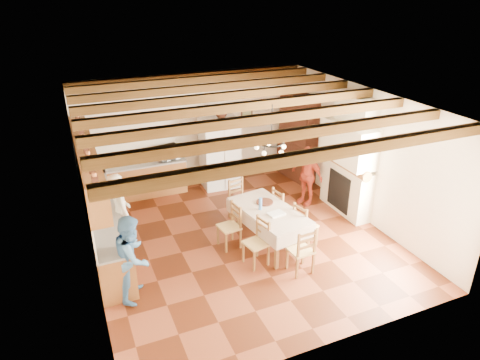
% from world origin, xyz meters
% --- Properties ---
extents(floor, '(6.00, 6.50, 0.02)m').
position_xyz_m(floor, '(0.00, 0.00, -0.01)').
color(floor, '#441B0B').
rests_on(floor, ground).
extents(ceiling, '(6.00, 6.50, 0.02)m').
position_xyz_m(ceiling, '(0.00, 0.00, 3.01)').
color(ceiling, beige).
rests_on(ceiling, ground).
extents(wall_back, '(6.00, 0.02, 3.00)m').
position_xyz_m(wall_back, '(0.00, 3.26, 1.50)').
color(wall_back, '#EDE2CA').
rests_on(wall_back, ground).
extents(wall_front, '(6.00, 0.02, 3.00)m').
position_xyz_m(wall_front, '(0.00, -3.26, 1.50)').
color(wall_front, '#EDE2CA').
rests_on(wall_front, ground).
extents(wall_left, '(0.02, 6.50, 3.00)m').
position_xyz_m(wall_left, '(-3.01, 0.00, 1.50)').
color(wall_left, '#EDE2CA').
rests_on(wall_left, ground).
extents(wall_right, '(0.02, 6.50, 3.00)m').
position_xyz_m(wall_right, '(3.01, 0.00, 1.50)').
color(wall_right, '#EDE2CA').
rests_on(wall_right, ground).
extents(ceiling_beams, '(6.00, 6.30, 0.16)m').
position_xyz_m(ceiling_beams, '(0.00, 0.00, 2.91)').
color(ceiling_beams, '#37220C').
rests_on(ceiling_beams, ground).
extents(lower_cabinets_left, '(0.60, 4.30, 0.86)m').
position_xyz_m(lower_cabinets_left, '(-2.70, 1.05, 0.43)').
color(lower_cabinets_left, brown).
rests_on(lower_cabinets_left, ground).
extents(lower_cabinets_back, '(2.30, 0.60, 0.86)m').
position_xyz_m(lower_cabinets_back, '(-1.55, 2.95, 0.43)').
color(lower_cabinets_back, brown).
rests_on(lower_cabinets_back, ground).
extents(countertop_left, '(0.62, 4.30, 0.04)m').
position_xyz_m(countertop_left, '(-2.70, 1.05, 0.88)').
color(countertop_left, gray).
rests_on(countertop_left, lower_cabinets_left).
extents(countertop_back, '(2.34, 0.62, 0.04)m').
position_xyz_m(countertop_back, '(-1.55, 2.95, 0.88)').
color(countertop_back, gray).
rests_on(countertop_back, lower_cabinets_back).
extents(backsplash_left, '(0.03, 4.30, 0.60)m').
position_xyz_m(backsplash_left, '(-2.98, 1.05, 1.20)').
color(backsplash_left, white).
rests_on(backsplash_left, ground).
extents(backsplash_back, '(2.30, 0.03, 0.60)m').
position_xyz_m(backsplash_back, '(-1.55, 3.23, 1.20)').
color(backsplash_back, white).
rests_on(backsplash_back, ground).
extents(upper_cabinets, '(0.35, 4.20, 0.70)m').
position_xyz_m(upper_cabinets, '(-2.83, 1.05, 1.85)').
color(upper_cabinets, brown).
rests_on(upper_cabinets, ground).
extents(fireplace, '(0.56, 1.60, 2.80)m').
position_xyz_m(fireplace, '(2.72, 0.20, 1.40)').
color(fireplace, beige).
rests_on(fireplace, ground).
extents(wall_picture, '(0.34, 0.03, 0.42)m').
position_xyz_m(wall_picture, '(1.55, 3.23, 1.85)').
color(wall_picture, '#311D16').
rests_on(wall_picture, ground).
extents(refrigerator, '(0.98, 0.82, 1.90)m').
position_xyz_m(refrigerator, '(0.55, 2.74, 0.95)').
color(refrigerator, white).
rests_on(refrigerator, floor).
extents(hutch, '(0.71, 1.36, 2.37)m').
position_xyz_m(hutch, '(2.75, 2.40, 1.18)').
color(hutch, '#391910').
rests_on(hutch, floor).
extents(dining_table, '(1.20, 1.95, 0.80)m').
position_xyz_m(dining_table, '(0.46, -0.37, 0.72)').
color(dining_table, beige).
rests_on(dining_table, floor).
extents(chandelier, '(0.47, 0.47, 0.03)m').
position_xyz_m(chandelier, '(0.46, -0.37, 2.25)').
color(chandelier, black).
rests_on(chandelier, ground).
extents(chair_left_near, '(0.48, 0.49, 0.96)m').
position_xyz_m(chair_left_near, '(-0.10, -0.94, 0.48)').
color(chair_left_near, brown).
rests_on(chair_left_near, floor).
extents(chair_left_far, '(0.45, 0.47, 0.96)m').
position_xyz_m(chair_left_far, '(-0.34, -0.16, 0.48)').
color(chair_left_far, brown).
rests_on(chair_left_far, floor).
extents(chair_right_near, '(0.48, 0.50, 0.96)m').
position_xyz_m(chair_right_near, '(1.15, -0.70, 0.48)').
color(chair_right_near, brown).
rests_on(chair_right_near, floor).
extents(chair_right_far, '(0.46, 0.48, 0.96)m').
position_xyz_m(chair_right_far, '(1.06, 0.10, 0.48)').
color(chair_right_far, brown).
rests_on(chair_right_far, floor).
extents(chair_end_near, '(0.44, 0.42, 0.96)m').
position_xyz_m(chair_end_near, '(0.58, -1.48, 0.48)').
color(chair_end_near, brown).
rests_on(chair_end_near, floor).
extents(chair_end_far, '(0.50, 0.48, 0.96)m').
position_xyz_m(chair_end_far, '(0.33, 0.84, 0.48)').
color(chair_end_far, brown).
rests_on(chair_end_far, floor).
extents(person_man, '(0.51, 0.68, 1.69)m').
position_xyz_m(person_man, '(-2.36, 0.61, 0.85)').
color(person_man, white).
rests_on(person_man, floor).
extents(person_woman_blue, '(0.86, 0.94, 1.57)m').
position_xyz_m(person_woman_blue, '(-2.41, -0.95, 0.79)').
color(person_woman_blue, teal).
rests_on(person_woman_blue, floor).
extents(person_woman_red, '(0.67, 0.96, 1.51)m').
position_xyz_m(person_woman_red, '(2.14, 0.92, 0.75)').
color(person_woman_red, '#A93421').
rests_on(person_woman_red, floor).
extents(microwave, '(0.68, 0.53, 0.34)m').
position_xyz_m(microwave, '(-0.79, 2.95, 1.07)').
color(microwave, silver).
rests_on(microwave, countertop_back).
extents(fridge_vase, '(0.38, 0.38, 0.32)m').
position_xyz_m(fridge_vase, '(0.62, 2.74, 2.06)').
color(fridge_vase, '#391910').
rests_on(fridge_vase, refrigerator).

